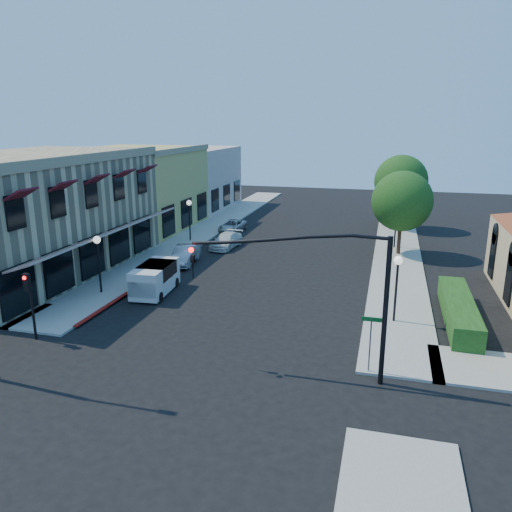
% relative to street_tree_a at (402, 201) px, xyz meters
% --- Properties ---
extents(ground, '(120.00, 120.00, 0.00)m').
position_rel_street_tree_a_xyz_m(ground, '(-8.80, -22.00, -4.19)').
color(ground, black).
rests_on(ground, ground).
extents(sidewalk_left, '(3.50, 50.00, 0.12)m').
position_rel_street_tree_a_xyz_m(sidewalk_left, '(-17.55, 5.00, -4.13)').
color(sidewalk_left, gray).
rests_on(sidewalk_left, ground).
extents(sidewalk_right, '(3.50, 50.00, 0.12)m').
position_rel_street_tree_a_xyz_m(sidewalk_right, '(-0.05, 5.00, -4.13)').
color(sidewalk_right, gray).
rests_on(sidewalk_right, ground).
extents(curb_red_strip, '(0.25, 10.00, 0.06)m').
position_rel_street_tree_a_xyz_m(curb_red_strip, '(-15.70, -14.00, -4.19)').
color(curb_red_strip, maroon).
rests_on(curb_red_strip, ground).
extents(corner_brick_building, '(11.77, 18.20, 8.10)m').
position_rel_street_tree_a_xyz_m(corner_brick_building, '(-24.25, -11.00, -0.19)').
color(corner_brick_building, '#CDB58A').
rests_on(corner_brick_building, ground).
extents(yellow_stucco_building, '(10.00, 12.00, 7.60)m').
position_rel_street_tree_a_xyz_m(yellow_stucco_building, '(-24.30, 4.00, -0.39)').
color(yellow_stucco_building, tan).
rests_on(yellow_stucco_building, ground).
extents(pink_stucco_building, '(10.00, 12.00, 7.00)m').
position_rel_street_tree_a_xyz_m(pink_stucco_building, '(-24.30, 16.00, -0.69)').
color(pink_stucco_building, '#CDAB9B').
rests_on(pink_stucco_building, ground).
extents(hedge, '(1.40, 8.00, 1.10)m').
position_rel_street_tree_a_xyz_m(hedge, '(2.90, -13.00, -4.19)').
color(hedge, '#1D4212').
rests_on(hedge, ground).
extents(street_tree_a, '(4.56, 4.56, 6.48)m').
position_rel_street_tree_a_xyz_m(street_tree_a, '(0.00, 0.00, 0.00)').
color(street_tree_a, '#321F14').
rests_on(street_tree_a, ground).
extents(street_tree_b, '(4.94, 4.94, 7.02)m').
position_rel_street_tree_a_xyz_m(street_tree_b, '(0.00, 10.00, 0.35)').
color(street_tree_b, '#321F14').
rests_on(street_tree_b, ground).
extents(signal_mast_arm, '(8.01, 0.39, 6.00)m').
position_rel_street_tree_a_xyz_m(signal_mast_arm, '(-2.94, -20.50, -0.11)').
color(signal_mast_arm, black).
rests_on(signal_mast_arm, ground).
extents(secondary_signal, '(0.28, 0.42, 3.32)m').
position_rel_street_tree_a_xyz_m(secondary_signal, '(-16.80, -20.59, -1.88)').
color(secondary_signal, black).
rests_on(secondary_signal, ground).
extents(street_name_sign, '(0.80, 0.06, 2.50)m').
position_rel_street_tree_a_xyz_m(street_name_sign, '(-1.30, -19.80, -2.50)').
color(street_name_sign, '#595B5E').
rests_on(street_name_sign, ground).
extents(lamppost_left_near, '(0.44, 0.44, 3.57)m').
position_rel_street_tree_a_xyz_m(lamppost_left_near, '(-17.30, -14.00, -1.46)').
color(lamppost_left_near, black).
rests_on(lamppost_left_near, ground).
extents(lamppost_left_far, '(0.44, 0.44, 3.57)m').
position_rel_street_tree_a_xyz_m(lamppost_left_far, '(-17.30, 0.00, -1.46)').
color(lamppost_left_far, black).
rests_on(lamppost_left_far, ground).
extents(lamppost_right_near, '(0.44, 0.44, 3.57)m').
position_rel_street_tree_a_xyz_m(lamppost_right_near, '(-0.30, -14.00, -1.46)').
color(lamppost_right_near, black).
rests_on(lamppost_right_near, ground).
extents(lamppost_right_far, '(0.44, 0.44, 3.57)m').
position_rel_street_tree_a_xyz_m(lamppost_right_far, '(-0.30, 2.00, -1.46)').
color(lamppost_right_far, black).
rests_on(lamppost_right_far, ground).
extents(white_van, '(2.04, 4.13, 1.78)m').
position_rel_street_tree_a_xyz_m(white_van, '(-14.19, -13.08, -3.17)').
color(white_van, silver).
rests_on(white_van, ground).
extents(parked_car_a, '(1.95, 3.80, 1.24)m').
position_rel_street_tree_a_xyz_m(parked_car_a, '(-15.00, -12.42, -3.57)').
color(parked_car_a, black).
rests_on(parked_car_a, ground).
extents(parked_car_b, '(1.91, 4.18, 1.33)m').
position_rel_street_tree_a_xyz_m(parked_car_b, '(-15.00, -6.59, -3.53)').
color(parked_car_b, '#A9AAAE').
rests_on(parked_car_b, ground).
extents(parked_car_c, '(2.04, 4.21, 1.18)m').
position_rel_street_tree_a_xyz_m(parked_car_c, '(-13.60, -1.31, -3.60)').
color(parked_car_c, silver).
rests_on(parked_car_c, ground).
extents(parked_car_d, '(2.01, 3.93, 1.06)m').
position_rel_street_tree_a_xyz_m(parked_car_d, '(-15.00, 4.74, -3.66)').
color(parked_car_d, '#A8ABAD').
rests_on(parked_car_d, ground).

